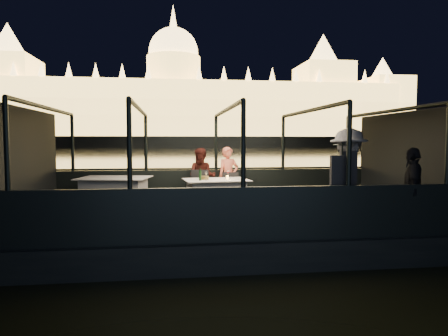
{
  "coord_description": "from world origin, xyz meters",
  "views": [
    {
      "loc": [
        -1.15,
        -8.35,
        2.14
      ],
      "look_at": [
        0.0,
        0.4,
        1.55
      ],
      "focal_mm": 32.0,
      "sensor_mm": 36.0,
      "label": 1
    }
  ],
  "objects": [
    {
      "name": "gunwale_starboard",
      "position": [
        0.0,
        -2.0,
        0.95
      ],
      "size": [
        8.0,
        0.08,
        0.9
      ],
      "primitive_type": "cube",
      "color": "black",
      "rests_on": "boat_deck"
    },
    {
      "name": "end_wall_aft",
      "position": [
        4.0,
        0.0,
        1.65
      ],
      "size": [
        0.02,
        4.0,
        2.3
      ],
      "primitive_type": null,
      "color": "black",
      "rests_on": "boat_deck"
    },
    {
      "name": "cabin_glass_port",
      "position": [
        0.0,
        2.0,
        2.1
      ],
      "size": [
        8.0,
        0.02,
        1.4
      ],
      "primitive_type": null,
      "color": "#99B2B2",
      "rests_on": "gunwale_port"
    },
    {
      "name": "coat_stand",
      "position": [
        1.79,
        -1.75,
        1.4
      ],
      "size": [
        0.52,
        0.46,
        1.63
      ],
      "primitive_type": null,
      "rotation": [
        0.0,
        0.0,
        0.23
      ],
      "color": "black",
      "rests_on": "boat_deck"
    },
    {
      "name": "dining_table_aft",
      "position": [
        -2.46,
        1.0,
        0.89
      ],
      "size": [
        1.71,
        1.37,
        0.82
      ],
      "primitive_type": "cube",
      "rotation": [
        0.0,
        0.0,
        -0.17
      ],
      "color": "silver",
      "rests_on": "boat_deck"
    },
    {
      "name": "cabin_roof_glass",
      "position": [
        0.0,
        0.0,
        2.8
      ],
      "size": [
        8.0,
        4.0,
        0.02
      ],
      "primitive_type": null,
      "color": "#99B2B2",
      "rests_on": "boat_deck"
    },
    {
      "name": "parliament_building",
      "position": [
        0.0,
        175.0,
        29.0
      ],
      "size": [
        220.0,
        32.0,
        60.0
      ],
      "primitive_type": null,
      "color": "#F2D18C",
      "rests_on": "embankment"
    },
    {
      "name": "wine_bottle",
      "position": [
        -0.52,
        0.55,
        1.42
      ],
      "size": [
        0.07,
        0.07,
        0.27
      ],
      "primitive_type": "cylinder",
      "rotation": [
        0.0,
        0.0,
        0.17
      ],
      "color": "#123415",
      "rests_on": "dining_table_central"
    },
    {
      "name": "wine_glass_red",
      "position": [
        0.17,
        0.99,
        1.36
      ],
      "size": [
        0.08,
        0.08,
        0.18
      ],
      "primitive_type": null,
      "rotation": [
        0.0,
        0.0,
        0.41
      ],
      "color": "silver",
      "rests_on": "dining_table_central"
    },
    {
      "name": "gunwale_port",
      "position": [
        0.0,
        2.0,
        0.95
      ],
      "size": [
        8.0,
        0.08,
        0.9
      ],
      "primitive_type": "cube",
      "color": "black",
      "rests_on": "boat_deck"
    },
    {
      "name": "canopy_ribs",
      "position": [
        0.0,
        0.0,
        1.65
      ],
      "size": [
        8.0,
        4.0,
        2.3
      ],
      "primitive_type": null,
      "color": "black",
      "rests_on": "boat_deck"
    },
    {
      "name": "embankment",
      "position": [
        0.0,
        210.0,
        1.0
      ],
      "size": [
        400.0,
        140.0,
        6.0
      ],
      "primitive_type": "cube",
      "color": "#423D33",
      "rests_on": "ground"
    },
    {
      "name": "river_water",
      "position": [
        0.0,
        80.0,
        0.0
      ],
      "size": [
        500.0,
        500.0,
        0.0
      ],
      "primitive_type": "plane",
      "color": "black",
      "rests_on": "ground"
    },
    {
      "name": "chair_port_left",
      "position": [
        -0.47,
        1.21,
        0.95
      ],
      "size": [
        0.55,
        0.55,
        0.93
      ],
      "primitive_type": "cube",
      "rotation": [
        0.0,
        0.0,
        -0.31
      ],
      "color": "black",
      "rests_on": "boat_deck"
    },
    {
      "name": "cabin_glass_starboard",
      "position": [
        0.0,
        -2.0,
        2.1
      ],
      "size": [
        8.0,
        0.02,
        1.4
      ],
      "primitive_type": null,
      "color": "#99B2B2",
      "rests_on": "gunwale_starboard"
    },
    {
      "name": "plate_far",
      "position": [
        -0.42,
        0.9,
        1.27
      ],
      "size": [
        0.32,
        0.32,
        0.02
      ],
      "primitive_type": "cylinder",
      "rotation": [
        0.0,
        0.0,
        -0.37
      ],
      "color": "silver",
      "rests_on": "dining_table_central"
    },
    {
      "name": "wine_glass_white",
      "position": [
        -0.39,
        0.55,
        1.36
      ],
      "size": [
        0.08,
        0.08,
        0.19
      ],
      "primitive_type": null,
      "rotation": [
        0.0,
        0.0,
        -0.27
      ],
      "color": "silver",
      "rests_on": "dining_table_central"
    },
    {
      "name": "person_man_maroon",
      "position": [
        -0.4,
        1.65,
        1.25
      ],
      "size": [
        0.83,
        0.72,
        1.47
      ],
      "primitive_type": "imported",
      "rotation": [
        0.0,
        0.0,
        -0.27
      ],
      "color": "#3F1611",
      "rests_on": "boat_deck"
    },
    {
      "name": "plate_near",
      "position": [
        0.3,
        0.59,
        1.27
      ],
      "size": [
        0.29,
        0.29,
        0.02
      ],
      "primitive_type": "cylinder",
      "rotation": [
        0.0,
        0.0,
        -0.19
      ],
      "color": "silver",
      "rests_on": "dining_table_central"
    },
    {
      "name": "bread_basket",
      "position": [
        -0.41,
        0.76,
        1.31
      ],
      "size": [
        0.21,
        0.21,
        0.08
      ],
      "primitive_type": "cylinder",
      "rotation": [
        0.0,
        0.0,
        0.06
      ],
      "color": "brown",
      "rests_on": "dining_table_central"
    },
    {
      "name": "dining_table_central",
      "position": [
        -0.14,
        0.76,
        0.89
      ],
      "size": [
        1.56,
        1.21,
        0.77
      ],
      "primitive_type": "cube",
      "rotation": [
        0.0,
        0.0,
        0.11
      ],
      "color": "silver",
      "rests_on": "boat_deck"
    },
    {
      "name": "boat_deck",
      "position": [
        0.0,
        0.0,
        0.48
      ],
      "size": [
        8.0,
        4.0,
        0.04
      ],
      "primitive_type": "cube",
      "color": "black",
      "rests_on": "boat_hull"
    },
    {
      "name": "person_woman_coral",
      "position": [
        0.26,
        1.54,
        1.25
      ],
      "size": [
        0.62,
        0.5,
        1.5
      ],
      "primitive_type": "imported",
      "rotation": [
        0.0,
        0.0,
        0.29
      ],
      "color": "#E77154",
      "rests_on": "boat_deck"
    },
    {
      "name": "amber_candle",
      "position": [
        0.12,
        0.74,
        1.31
      ],
      "size": [
        0.08,
        0.08,
        0.09
      ],
      "primitive_type": "cylinder",
      "rotation": [
        0.0,
        0.0,
        0.27
      ],
      "color": "#FFBA3F",
      "rests_on": "dining_table_central"
    },
    {
      "name": "boat_hull",
      "position": [
        0.0,
        0.0,
        0.0
      ],
      "size": [
        8.6,
        4.4,
        1.0
      ],
      "primitive_type": "cube",
      "color": "black",
      "rests_on": "river_water"
    },
    {
      "name": "end_wall_fore",
      "position": [
        -4.0,
        0.0,
        1.65
      ],
      "size": [
        0.02,
        4.0,
        2.3
      ],
      "primitive_type": null,
      "color": "black",
      "rests_on": "boat_deck"
    },
    {
      "name": "passenger_dark",
      "position": [
        3.18,
        -1.66,
        1.35
      ],
      "size": [
        0.78,
        0.97,
        1.54
      ],
      "primitive_type": "imported",
      "rotation": [
        0.0,
        0.0,
        4.19
      ],
      "color": "black",
      "rests_on": "boat_deck"
    },
    {
      "name": "chair_port_right",
      "position": [
        0.29,
        1.21,
        0.95
      ],
      "size": [
        0.42,
        0.42,
        0.87
      ],
      "primitive_type": "cube",
      "rotation": [
        0.0,
        0.0,
        -0.04
      ],
      "color": "black",
      "rests_on": "boat_deck"
    },
    {
      "name": "passenger_stripe",
      "position": [
        2.21,
        -1.1,
        1.35
      ],
      "size": [
        0.99,
        1.37,
        1.9
      ],
      "primitive_type": "imported",
      "rotation": [
        0.0,
        0.0,
        1.3
      ],
      "color": "silver",
      "rests_on": "boat_deck"
    }
  ]
}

